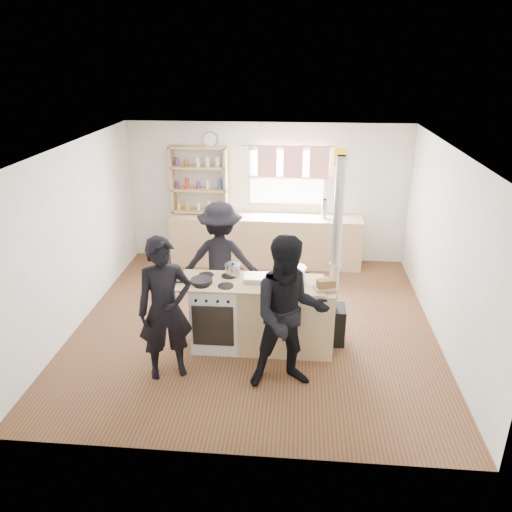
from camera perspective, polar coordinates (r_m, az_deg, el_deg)
The scene contains 14 objects.
ground at distance 7.21m, azimuth -0.12°, elevation -7.83°, with size 5.00×5.00×0.01m, color brown.
back_counter at distance 9.02m, azimuth 1.12°, elevation 1.80°, with size 3.40×0.55×0.90m, color tan.
shelving_unit at distance 8.97m, azimuth -6.53°, elevation 8.65°, with size 1.00×0.28×1.20m.
thermos at distance 8.81m, azimuth 7.78°, elevation 5.33°, with size 0.10×0.10×0.33m, color silver.
cooking_island at distance 6.49m, azimuth 0.72°, elevation -6.73°, with size 1.97×0.64×0.93m.
skillet_greens at distance 6.29m, azimuth -6.24°, elevation -2.82°, with size 0.33×0.33×0.05m.
roast_tray at distance 6.31m, azimuth 0.05°, elevation -2.49°, with size 0.33×0.27×0.07m.
stockpot_stove at distance 6.46m, azimuth -2.66°, elevation -1.52°, with size 0.21×0.21×0.17m.
stockpot_counter at distance 6.26m, azimuth 4.32°, elevation -2.13°, with size 0.31×0.31×0.23m.
bread_board at distance 6.16m, azimuth 7.99°, elevation -3.27°, with size 0.32×0.27×0.12m.
flue_heater at distance 6.58m, azimuth 8.77°, elevation -4.76°, with size 0.35×0.35×2.50m.
person_near_left at distance 5.86m, azimuth -10.35°, elevation -6.01°, with size 0.64×0.42×1.75m, color black.
person_near_right at distance 5.59m, azimuth 3.82°, elevation -6.66°, with size 0.89×0.69×1.83m, color black.
person_far at distance 7.17m, azimuth -4.05°, elevation -0.44°, with size 1.10×0.63×1.70m, color black.
Camera 1 is at (0.55, -6.20, 3.63)m, focal length 35.00 mm.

